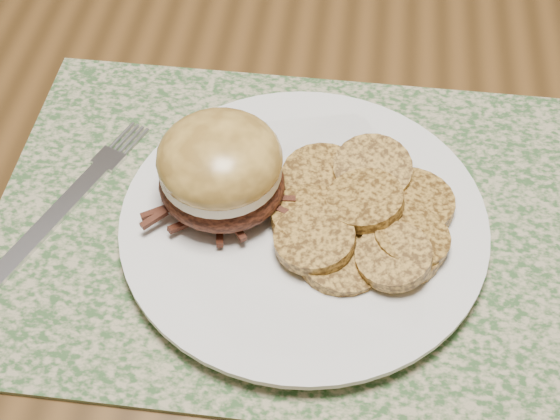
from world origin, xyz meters
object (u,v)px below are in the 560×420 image
object	(u,v)px
dinner_plate	(304,224)
fork	(73,197)
dining_table	(198,167)
pork_sandwich	(220,169)

from	to	relation	value
dinner_plate	fork	size ratio (longest dim) A/B	1.48
dining_table	dinner_plate	world-z (taller)	dinner_plate
dinner_plate	fork	distance (m)	0.18
dinner_plate	pork_sandwich	size ratio (longest dim) A/B	2.27
dinner_plate	pork_sandwich	bearing A→B (deg)	171.19
dinner_plate	pork_sandwich	world-z (taller)	pork_sandwich
fork	dining_table	bearing A→B (deg)	81.57
dining_table	dinner_plate	size ratio (longest dim) A/B	5.77
dining_table	fork	size ratio (longest dim) A/B	8.52
pork_sandwich	fork	world-z (taller)	pork_sandwich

